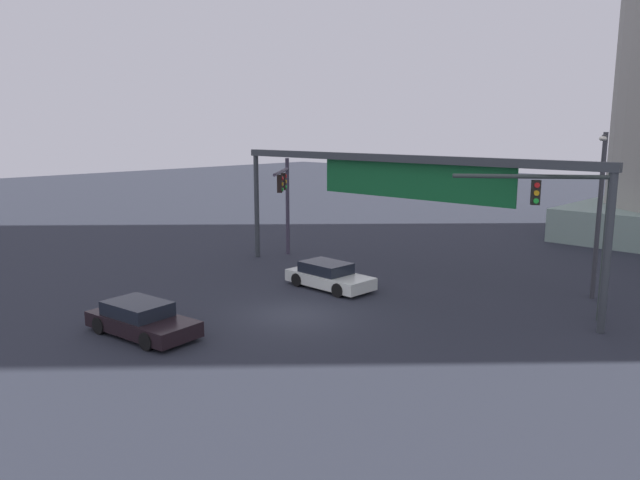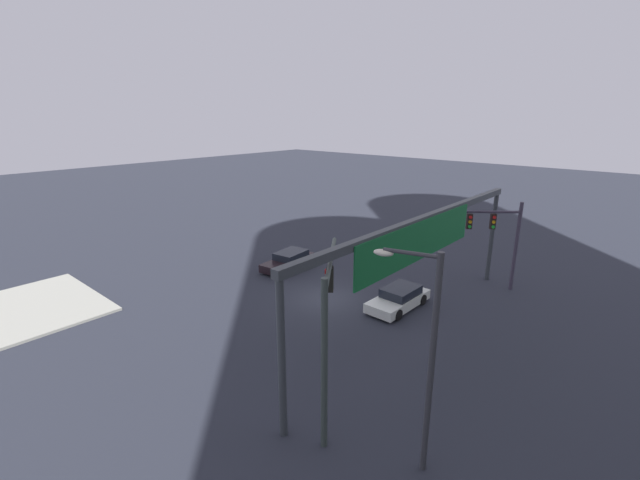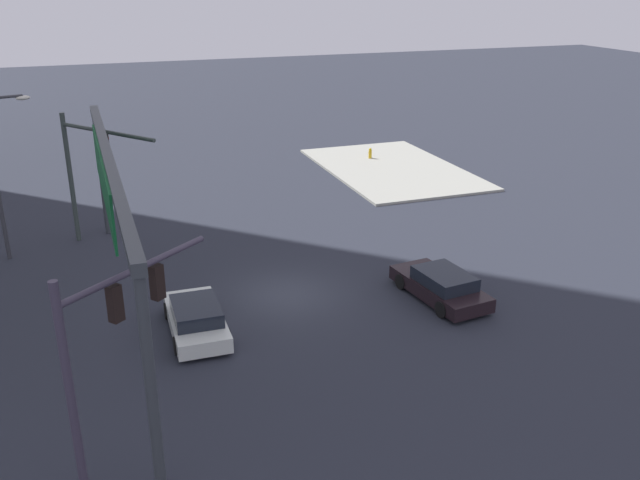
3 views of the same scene
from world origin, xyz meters
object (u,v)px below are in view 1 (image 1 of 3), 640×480
at_px(traffic_signal_near_corner, 573,216).
at_px(traffic_signal_opposite_side, 285,192).
at_px(sedan_car_waiting_far, 141,319).
at_px(streetlamp_curved_arm, 600,205).
at_px(sedan_car_approaching, 329,276).

bearing_deg(traffic_signal_near_corner, traffic_signal_opposite_side, -36.76).
bearing_deg(traffic_signal_opposite_side, sedan_car_waiting_far, -14.34).
distance_m(traffic_signal_near_corner, streetlamp_curved_arm, 3.57).
height_order(traffic_signal_near_corner, streetlamp_curved_arm, streetlamp_curved_arm).
xyz_separation_m(traffic_signal_near_corner, streetlamp_curved_arm, (-0.24, 3.56, 0.10)).
relative_size(traffic_signal_near_corner, sedan_car_waiting_far, 1.32).
bearing_deg(sedan_car_approaching, traffic_signal_opposite_side, 155.21).
xyz_separation_m(traffic_signal_near_corner, sedan_car_waiting_far, (-10.51, -12.45, -3.54)).
bearing_deg(sedan_car_approaching, sedan_car_waiting_far, -91.68).
xyz_separation_m(streetlamp_curved_arm, sedan_car_approaching, (-9.75, -6.49, -3.64)).
relative_size(streetlamp_curved_arm, sedan_car_waiting_far, 1.56).
bearing_deg(traffic_signal_opposite_side, streetlamp_curved_arm, 62.94).
xyz_separation_m(traffic_signal_near_corner, traffic_signal_opposite_side, (-16.30, 0.17, -0.27)).
bearing_deg(sedan_car_waiting_far, sedan_car_approaching, 80.28).
bearing_deg(traffic_signal_near_corner, sedan_car_waiting_far, 13.64).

